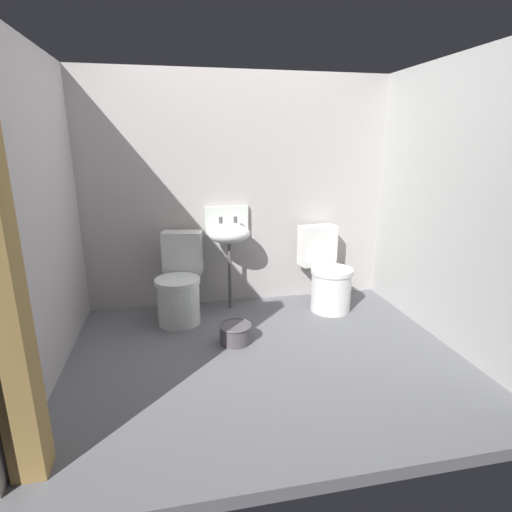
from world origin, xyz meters
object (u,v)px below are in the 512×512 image
(sink, at_px, (229,233))
(bucket, at_px, (235,333))
(toilet_right, at_px, (327,276))
(toilet_left, at_px, (180,286))

(sink, height_order, bucket, sink)
(toilet_right, xyz_separation_m, bucket, (-0.99, -0.56, -0.24))
(toilet_left, height_order, bucket, toilet_left)
(toilet_right, relative_size, sink, 0.79)
(toilet_right, distance_m, sink, 1.05)
(bucket, bearing_deg, toilet_left, 127.25)
(toilet_left, height_order, toilet_right, same)
(toilet_left, xyz_separation_m, sink, (0.48, 0.19, 0.43))
(sink, bearing_deg, toilet_left, -158.80)
(sink, xyz_separation_m, bucket, (-0.06, -0.74, -0.67))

